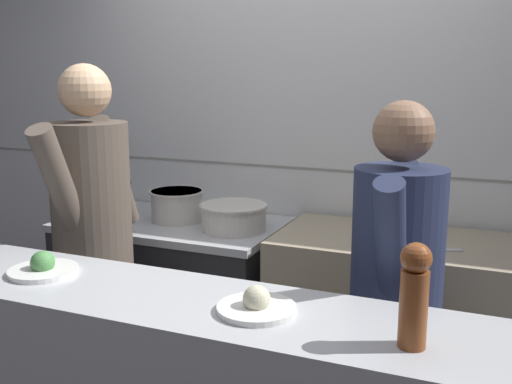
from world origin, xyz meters
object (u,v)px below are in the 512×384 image
object	(u,v)px
plated_dish_appetiser	(43,268)
chefs_knife	(417,250)
braising_pot	(234,216)
chef_head_cook	(93,237)
stock_pot	(105,198)
mixing_bowl_steel	(396,231)
pepper_mill	(414,293)
sauce_pot	(177,205)
oven_range	(175,294)
plated_dish_dessert	(257,305)
chef_sous	(395,299)

from	to	relation	value
plated_dish_appetiser	chefs_knife	bearing A→B (deg)	44.59
braising_pot	chef_head_cook	xyz separation A→B (m)	(-0.39, -0.66, 0.02)
stock_pot	chefs_knife	world-z (taller)	stock_pot
mixing_bowl_steel	pepper_mill	size ratio (longest dim) A/B	0.75
stock_pot	sauce_pot	world-z (taller)	stock_pot
pepper_mill	sauce_pot	bearing A→B (deg)	137.46
mixing_bowl_steel	pepper_mill	world-z (taller)	pepper_mill
oven_range	mixing_bowl_steel	world-z (taller)	mixing_bowl_steel
stock_pot	mixing_bowl_steel	xyz separation A→B (m)	(1.67, -0.01, -0.02)
oven_range	braising_pot	size ratio (longest dim) A/B	3.41
plated_dish_dessert	pepper_mill	bearing A→B (deg)	-6.89
plated_dish_appetiser	plated_dish_dessert	world-z (taller)	same
stock_pot	mixing_bowl_steel	distance (m)	1.67
mixing_bowl_steel	plated_dish_appetiser	size ratio (longest dim) A/B	0.87
oven_range	plated_dish_dessert	xyz separation A→B (m)	(1.05, -1.29, 0.59)
oven_range	sauce_pot	bearing A→B (deg)	45.75
chef_sous	oven_range	bearing A→B (deg)	148.97
stock_pot	plated_dish_appetiser	bearing A→B (deg)	-61.69
chefs_knife	plated_dish_dessert	size ratio (longest dim) A/B	1.37
oven_range	chef_head_cook	distance (m)	0.88
pepper_mill	stock_pot	bearing A→B (deg)	145.80
stock_pot	plated_dish_appetiser	world-z (taller)	plated_dish_appetiser
pepper_mill	chef_head_cook	world-z (taller)	chef_head_cook
braising_pot	mixing_bowl_steel	xyz separation A→B (m)	(0.84, 0.00, 0.01)
sauce_pot	plated_dish_appetiser	distance (m)	1.31
braising_pot	oven_range	bearing A→B (deg)	173.61
stock_pot	pepper_mill	bearing A→B (deg)	-34.20
chef_sous	plated_dish_dessert	bearing A→B (deg)	-122.13
plated_dish_appetiser	chef_sous	world-z (taller)	chef_sous
chefs_knife	chef_sous	size ratio (longest dim) A/B	0.20
oven_range	stock_pot	xyz separation A→B (m)	(-0.43, -0.03, 0.53)
mixing_bowl_steel	pepper_mill	distance (m)	1.35
sauce_pot	chefs_knife	distance (m)	1.36
mixing_bowl_steel	stock_pot	bearing A→B (deg)	179.66
plated_dish_appetiser	chef_head_cook	size ratio (longest dim) A/B	0.14
chefs_knife	plated_dish_dessert	distance (m)	1.17
stock_pot	pepper_mill	world-z (taller)	pepper_mill
braising_pot	plated_dish_appetiser	bearing A→B (deg)	-97.51
stock_pot	plated_dish_appetiser	distance (m)	1.41
pepper_mill	chef_head_cook	distance (m)	1.64
chef_head_cook	oven_range	bearing A→B (deg)	84.94
chef_sous	plated_dish_appetiser	bearing A→B (deg)	-157.39
stock_pot	braising_pot	xyz separation A→B (m)	(0.83, -0.01, -0.03)
plated_dish_dessert	chef_sous	bearing A→B (deg)	60.30
oven_range	sauce_pot	xyz separation A→B (m)	(0.02, 0.02, 0.52)
sauce_pot	braising_pot	xyz separation A→B (m)	(0.38, -0.06, -0.02)
mixing_bowl_steel	chef_head_cook	distance (m)	1.40
braising_pot	plated_dish_dessert	xyz separation A→B (m)	(0.65, -1.25, 0.08)
braising_pot	mixing_bowl_steel	world-z (taller)	braising_pot
mixing_bowl_steel	chef_sous	distance (m)	0.72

